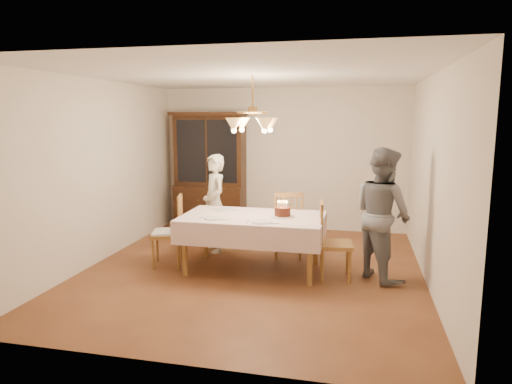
% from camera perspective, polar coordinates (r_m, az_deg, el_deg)
% --- Properties ---
extents(ground, '(5.00, 5.00, 0.00)m').
position_cam_1_polar(ground, '(6.34, -0.40, -9.70)').
color(ground, brown).
rests_on(ground, ground).
extents(room_shell, '(5.00, 5.00, 5.00)m').
position_cam_1_polar(room_shell, '(6.01, -0.42, 4.70)').
color(room_shell, white).
rests_on(room_shell, ground).
extents(dining_table, '(1.90, 1.10, 0.76)m').
position_cam_1_polar(dining_table, '(6.15, -0.41, -3.67)').
color(dining_table, brown).
rests_on(dining_table, ground).
extents(china_hutch, '(1.38, 0.54, 2.16)m').
position_cam_1_polar(china_hutch, '(8.60, -5.78, 2.43)').
color(china_hutch, black).
rests_on(china_hutch, ground).
extents(chair_far_side, '(0.49, 0.47, 1.00)m').
position_cam_1_polar(chair_far_side, '(6.82, 4.10, -4.47)').
color(chair_far_side, brown).
rests_on(chair_far_side, ground).
extents(chair_left_end, '(0.53, 0.54, 1.00)m').
position_cam_1_polar(chair_left_end, '(6.52, -10.98, -5.17)').
color(chair_left_end, brown).
rests_on(chair_left_end, ground).
extents(chair_right_end, '(0.46, 0.48, 1.00)m').
position_cam_1_polar(chair_right_end, '(5.98, 9.81, -6.56)').
color(chair_right_end, brown).
rests_on(chair_right_end, ground).
extents(elderly_woman, '(0.62, 0.66, 1.51)m').
position_cam_1_polar(elderly_woman, '(7.05, -5.20, -1.42)').
color(elderly_woman, beige).
rests_on(elderly_woman, ground).
extents(adult_in_grey, '(1.01, 1.05, 1.70)m').
position_cam_1_polar(adult_in_grey, '(6.04, 15.49, -2.66)').
color(adult_in_grey, slate).
rests_on(adult_in_grey, ground).
extents(birthday_cake, '(0.30, 0.30, 0.21)m').
position_cam_1_polar(birthday_cake, '(6.07, 3.33, -2.54)').
color(birthday_cake, white).
rests_on(birthday_cake, dining_table).
extents(place_setting_near_left, '(0.40, 0.26, 0.02)m').
position_cam_1_polar(place_setting_near_left, '(5.98, -5.21, -3.28)').
color(place_setting_near_left, white).
rests_on(place_setting_near_left, dining_table).
extents(place_setting_near_right, '(0.41, 0.27, 0.02)m').
position_cam_1_polar(place_setting_near_right, '(5.76, 0.82, -3.73)').
color(place_setting_near_right, white).
rests_on(place_setting_near_right, dining_table).
extents(place_setting_far_left, '(0.41, 0.27, 0.02)m').
position_cam_1_polar(place_setting_far_left, '(6.53, -3.82, -2.18)').
color(place_setting_far_left, white).
rests_on(place_setting_far_left, dining_table).
extents(chandelier, '(0.62, 0.62, 0.73)m').
position_cam_1_polar(chandelier, '(5.99, -0.43, 8.47)').
color(chandelier, '#BF8C3F').
rests_on(chandelier, ground).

